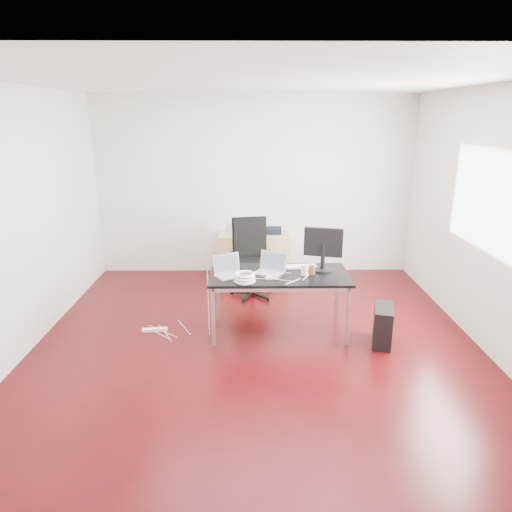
{
  "coord_description": "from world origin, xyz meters",
  "views": [
    {
      "loc": [
        -0.06,
        -4.73,
        2.48
      ],
      "look_at": [
        0.0,
        0.55,
        0.85
      ],
      "focal_mm": 32.0,
      "sensor_mm": 36.0,
      "label": 1
    }
  ],
  "objects_px": {
    "filing_cabinet_left": "(235,255)",
    "pc_tower": "(383,325)",
    "desk": "(279,278)",
    "office_chair": "(251,253)",
    "filing_cabinet_right": "(274,255)"
  },
  "relations": [
    {
      "from": "desk",
      "to": "filing_cabinet_right",
      "type": "bearing_deg",
      "value": 89.07
    },
    {
      "from": "filing_cabinet_left",
      "to": "filing_cabinet_right",
      "type": "bearing_deg",
      "value": 0.0
    },
    {
      "from": "office_chair",
      "to": "filing_cabinet_right",
      "type": "bearing_deg",
      "value": 55.46
    },
    {
      "from": "filing_cabinet_left",
      "to": "pc_tower",
      "type": "height_order",
      "value": "filing_cabinet_left"
    },
    {
      "from": "desk",
      "to": "office_chair",
      "type": "xyz_separation_m",
      "value": [
        -0.32,
        1.22,
        -0.07
      ]
    },
    {
      "from": "filing_cabinet_left",
      "to": "pc_tower",
      "type": "distance_m",
      "value": 2.88
    },
    {
      "from": "desk",
      "to": "office_chair",
      "type": "relative_size",
      "value": 1.48
    },
    {
      "from": "desk",
      "to": "filing_cabinet_right",
      "type": "xyz_separation_m",
      "value": [
        0.03,
        1.99,
        -0.33
      ]
    },
    {
      "from": "office_chair",
      "to": "filing_cabinet_right",
      "type": "relative_size",
      "value": 1.54
    },
    {
      "from": "pc_tower",
      "to": "office_chair",
      "type": "bearing_deg",
      "value": 149.07
    },
    {
      "from": "office_chair",
      "to": "filing_cabinet_left",
      "type": "distance_m",
      "value": 0.85
    },
    {
      "from": "desk",
      "to": "filing_cabinet_right",
      "type": "height_order",
      "value": "desk"
    },
    {
      "from": "filing_cabinet_left",
      "to": "pc_tower",
      "type": "bearing_deg",
      "value": -52.96
    },
    {
      "from": "pc_tower",
      "to": "filing_cabinet_right",
      "type": "bearing_deg",
      "value": 131.12
    },
    {
      "from": "filing_cabinet_right",
      "to": "filing_cabinet_left",
      "type": "bearing_deg",
      "value": 180.0
    }
  ]
}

